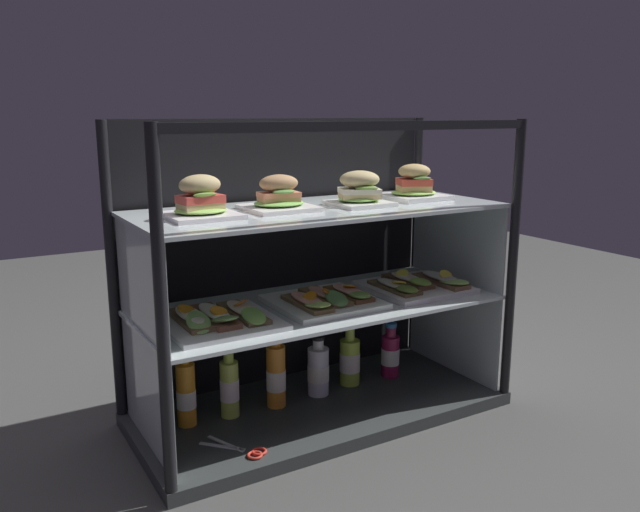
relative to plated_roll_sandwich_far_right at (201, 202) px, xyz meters
name	(u,v)px	position (x,y,z in m)	size (l,w,h in m)	color
ground_plane	(320,416)	(0.38, 0.00, -0.73)	(6.00, 6.00, 0.02)	#424241
case_base_deck	(320,408)	(0.38, 0.00, -0.70)	(1.18, 0.52, 0.04)	#323636
case_frame	(297,252)	(0.38, 0.15, -0.21)	(1.18, 0.52, 0.94)	black
riser_lower_tier	(320,355)	(0.38, 0.00, -0.52)	(1.11, 0.46, 0.32)	silver
shelf_lower_glass	(320,304)	(0.38, 0.00, -0.35)	(1.13, 0.48, 0.01)	silver
riser_upper_tier	(320,258)	(0.38, 0.00, -0.20)	(1.11, 0.46, 0.29)	silver
shelf_upper_glass	(320,209)	(0.38, 0.00, -0.05)	(1.13, 0.48, 0.01)	silver
plated_roll_sandwich_far_right	(201,202)	(0.00, 0.00, 0.00)	(0.19, 0.19, 0.12)	white
plated_roll_sandwich_right_of_center	(279,198)	(0.25, 0.02, -0.01)	(0.20, 0.20, 0.10)	white
plated_roll_sandwich_left_of_center	(360,191)	(0.51, -0.02, 0.00)	(0.17, 0.17, 0.11)	white
plated_roll_sandwich_near_left_corner	(414,186)	(0.75, 0.01, 0.00)	(0.19, 0.19, 0.12)	white
open_sandwich_tray_right_of_center	(218,318)	(0.02, -0.04, -0.33)	(0.31, 0.30, 0.06)	white
open_sandwich_tray_left_of_center	(326,299)	(0.38, -0.03, -0.33)	(0.31, 0.30, 0.06)	white
open_sandwich_tray_near_right_corner	(417,284)	(0.73, -0.03, -0.32)	(0.31, 0.31, 0.06)	white
juice_bottle_front_fourth	(186,393)	(-0.04, 0.07, -0.58)	(0.06, 0.06, 0.25)	orange
juice_bottle_back_right	(230,387)	(0.09, 0.06, -0.59)	(0.06, 0.06, 0.22)	#BFD353
juice_bottle_near_post	(276,375)	(0.25, 0.05, -0.57)	(0.06, 0.06, 0.25)	orange
juice_bottle_back_left	(318,370)	(0.40, 0.06, -0.60)	(0.07, 0.07, 0.20)	white
juice_bottle_front_second	(350,360)	(0.54, 0.08, -0.59)	(0.07, 0.07, 0.22)	#B4D442
juice_bottle_front_right_end	(390,354)	(0.70, 0.06, -0.60)	(0.06, 0.06, 0.20)	#911946
kitchen_scissors	(248,451)	(0.05, -0.17, -0.67)	(0.16, 0.20, 0.01)	silver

